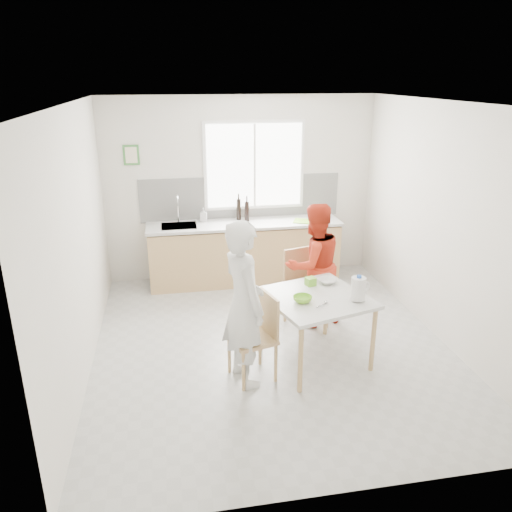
{
  "coord_description": "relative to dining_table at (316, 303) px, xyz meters",
  "views": [
    {
      "loc": [
        -1.08,
        -5.0,
        2.96
      ],
      "look_at": [
        -0.14,
        0.2,
        1.03
      ],
      "focal_mm": 35.0,
      "sensor_mm": 36.0,
      "label": 1
    }
  ],
  "objects": [
    {
      "name": "bowl_green",
      "position": [
        -0.18,
        -0.1,
        0.11
      ],
      "size": [
        0.24,
        0.24,
        0.06
      ],
      "primitive_type": "imported",
      "rotation": [
        0.0,
        0.0,
        0.27
      ],
      "color": "#7FCE2F",
      "rests_on": "dining_table"
    },
    {
      "name": "cutting_board",
      "position": [
        0.51,
        2.24,
        0.24
      ],
      "size": [
        0.42,
        0.37,
        0.01
      ],
      "primitive_type": "cube",
      "rotation": [
        0.0,
        0.0,
        -0.42
      ],
      "color": "#7EC22C",
      "rests_on": "kitchen_counter"
    },
    {
      "name": "green_box",
      "position": [
        0.02,
        0.3,
        0.12
      ],
      "size": [
        0.12,
        0.12,
        0.09
      ],
      "primitive_type": "cube",
      "rotation": [
        0.0,
        0.0,
        0.27
      ],
      "color": "#71C12C",
      "rests_on": "dining_table"
    },
    {
      "name": "dining_table",
      "position": [
        0.0,
        0.0,
        0.0
      ],
      "size": [
        1.23,
        1.23,
        0.77
      ],
      "rotation": [
        0.0,
        0.0,
        0.27
      ],
      "color": "silver",
      "rests_on": "ground"
    },
    {
      "name": "wine_bottle_b",
      "position": [
        -0.34,
        2.42,
        0.38
      ],
      "size": [
        0.07,
        0.07,
        0.3
      ],
      "primitive_type": "cylinder",
      "color": "black",
      "rests_on": "kitchen_counter"
    },
    {
      "name": "wine_bottle_a",
      "position": [
        -0.45,
        2.53,
        0.39
      ],
      "size": [
        0.07,
        0.07,
        0.32
      ],
      "primitive_type": "cylinder",
      "color": "black",
      "rests_on": "kitchen_counter"
    },
    {
      "name": "person_red",
      "position": [
        0.23,
        0.87,
        0.08
      ],
      "size": [
        0.88,
        0.77,
        1.54
      ],
      "primitive_type": "imported",
      "rotation": [
        0.0,
        0.0,
        3.42
      ],
      "color": "red",
      "rests_on": "ground"
    },
    {
      "name": "chair_far",
      "position": [
        0.11,
        0.89,
        -0.16
      ],
      "size": [
        0.55,
        0.55,
        0.96
      ],
      "rotation": [
        0.0,
        0.0,
        0.27
      ],
      "color": "tan",
      "rests_on": "ground"
    },
    {
      "name": "jar_amber",
      "position": [
        -0.34,
        2.46,
        0.31
      ],
      "size": [
        0.06,
        0.06,
        0.16
      ],
      "primitive_type": "cylinder",
      "color": "#975821",
      "rests_on": "kitchen_counter"
    },
    {
      "name": "picture_frame",
      "position": [
        -1.94,
        2.64,
        1.21
      ],
      "size": [
        0.22,
        0.03,
        0.28
      ],
      "color": "#3E833B",
      "rests_on": "room_shell"
    },
    {
      "name": "room_shell",
      "position": [
        -0.39,
        0.41,
        0.96
      ],
      "size": [
        4.5,
        4.5,
        4.5
      ],
      "color": "silver",
      "rests_on": "ground"
    },
    {
      "name": "person_white",
      "position": [
        -0.81,
        -0.23,
        0.16
      ],
      "size": [
        0.56,
        0.71,
        1.7
      ],
      "primitive_type": "imported",
      "rotation": [
        0.0,
        0.0,
        1.84
      ],
      "color": "white",
      "rests_on": "ground"
    },
    {
      "name": "window",
      "position": [
        -0.19,
        2.64,
        1.01
      ],
      "size": [
        1.5,
        0.06,
        1.3
      ],
      "color": "white",
      "rests_on": "room_shell"
    },
    {
      "name": "spoon",
      "position": [
        -0.02,
        -0.23,
        0.09
      ],
      "size": [
        0.14,
        0.1,
        0.01
      ],
      "primitive_type": "cylinder",
      "rotation": [
        0.0,
        1.57,
        0.62
      ],
      "color": "#A5A5AA",
      "rests_on": "dining_table"
    },
    {
      "name": "backsplash",
      "position": [
        -0.39,
        2.65,
        0.54
      ],
      "size": [
        3.0,
        0.02,
        0.65
      ],
      "primitive_type": "cube",
      "color": "white",
      "rests_on": "room_shell"
    },
    {
      "name": "kitchen_counter",
      "position": [
        -0.4,
        2.36,
        -0.27
      ],
      "size": [
        2.84,
        0.64,
        1.37
      ],
      "color": "tan",
      "rests_on": "ground"
    },
    {
      "name": "soap_bottle",
      "position": [
        -0.97,
        2.53,
        0.33
      ],
      "size": [
        0.11,
        0.11,
        0.2
      ],
      "primitive_type": "imported",
      "rotation": [
        0.0,
        0.0,
        -0.24
      ],
      "color": "#999999",
      "rests_on": "kitchen_counter"
    },
    {
      "name": "chair_left",
      "position": [
        -0.66,
        -0.18,
        -0.19
      ],
      "size": [
        0.52,
        0.52,
        0.91
      ],
      "rotation": [
        0.0,
        0.0,
        -1.3
      ],
      "color": "tan",
      "rests_on": "ground"
    },
    {
      "name": "bowl_white",
      "position": [
        0.22,
        0.32,
        0.1
      ],
      "size": [
        0.25,
        0.25,
        0.05
      ],
      "primitive_type": "imported",
      "rotation": [
        0.0,
        0.0,
        0.27
      ],
      "color": "silver",
      "rests_on": "dining_table"
    },
    {
      "name": "milk_jug",
      "position": [
        0.39,
        -0.18,
        0.22
      ],
      "size": [
        0.21,
        0.15,
        0.26
      ],
      "rotation": [
        0.0,
        0.0,
        0.27
      ],
      "color": "white",
      "rests_on": "dining_table"
    },
    {
      "name": "ground",
      "position": [
        -0.39,
        0.41,
        -0.69
      ],
      "size": [
        4.5,
        4.5,
        0.0
      ],
      "primitive_type": "plane",
      "color": "#B7B7B2",
      "rests_on": "ground"
    }
  ]
}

